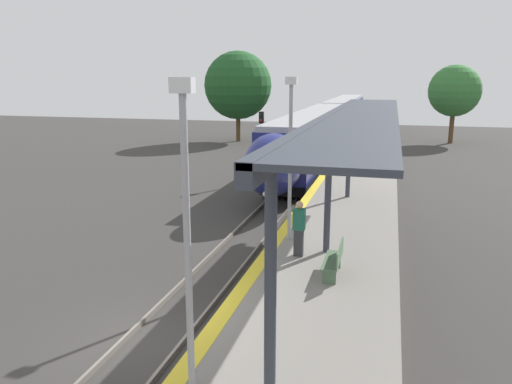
{
  "coord_description": "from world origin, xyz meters",
  "views": [
    {
      "loc": [
        5.3,
        -9.97,
        6.37
      ],
      "look_at": [
        0.57,
        7.5,
        2.16
      ],
      "focal_mm": 35.0,
      "sensor_mm": 36.0,
      "label": 1
    }
  ],
  "objects": [
    {
      "name": "rail_left",
      "position": [
        -0.72,
        0.0,
        0.07
      ],
      "size": [
        0.08,
        90.0,
        0.15
      ],
      "primitive_type": "cube",
      "color": "slate",
      "rests_on": "ground_plane"
    },
    {
      "name": "platform_right",
      "position": [
        3.7,
        0.0,
        0.52
      ],
      "size": [
        4.12,
        64.0,
        1.05
      ],
      "color": "gray",
      "rests_on": "ground_plane"
    },
    {
      "name": "ground_plane",
      "position": [
        0.0,
        0.0,
        0.0
      ],
      "size": [
        120.0,
        120.0,
        0.0
      ],
      "primitive_type": "plane",
      "color": "#383533"
    },
    {
      "name": "train",
      "position": [
        0.0,
        35.43,
        2.25
      ],
      "size": [
        2.83,
        49.36,
        3.94
      ],
      "color": "black",
      "rests_on": "ground_plane"
    },
    {
      "name": "lamppost_mid",
      "position": [
        2.21,
        5.7,
        4.09
      ],
      "size": [
        0.36,
        0.2,
        5.31
      ],
      "color": "#9E9EA3",
      "rests_on": "platform_right"
    },
    {
      "name": "railway_signal",
      "position": [
        -2.33,
        19.51,
        2.63
      ],
      "size": [
        0.28,
        0.28,
        4.29
      ],
      "color": "#59595E",
      "rests_on": "ground_plane"
    },
    {
      "name": "rail_right",
      "position": [
        0.72,
        0.0,
        0.07
      ],
      "size": [
        0.08,
        90.0,
        0.15
      ],
      "primitive_type": "cube",
      "color": "slate",
      "rests_on": "ground_plane"
    },
    {
      "name": "background_tree_left",
      "position": [
        -9.52,
        37.99,
        5.5
      ],
      "size": [
        6.64,
        6.64,
        8.83
      ],
      "color": "brown",
      "rests_on": "ground_plane"
    },
    {
      "name": "lamppost_near",
      "position": [
        2.21,
        -2.82,
        4.09
      ],
      "size": [
        0.36,
        0.2,
        5.31
      ],
      "color": "#9E9EA3",
      "rests_on": "platform_right"
    },
    {
      "name": "background_tree_right",
      "position": [
        10.96,
        41.86,
        5.02
      ],
      "size": [
        4.91,
        4.91,
        7.49
      ],
      "color": "brown",
      "rests_on": "ground_plane"
    },
    {
      "name": "platform_bench",
      "position": [
        4.04,
        2.94,
        1.52
      ],
      "size": [
        0.44,
        1.57,
        0.89
      ],
      "color": "#4C6B4C",
      "rests_on": "platform_right"
    },
    {
      "name": "station_canopy",
      "position": [
        4.14,
        4.82,
        5.05
      ],
      "size": [
        2.02,
        17.98,
        4.29
      ],
      "color": "#333842",
      "rests_on": "platform_right"
    },
    {
      "name": "person_waiting",
      "position": [
        2.8,
        4.21,
        1.93
      ],
      "size": [
        0.36,
        0.22,
        1.71
      ],
      "color": "#333338",
      "rests_on": "platform_right"
    }
  ]
}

